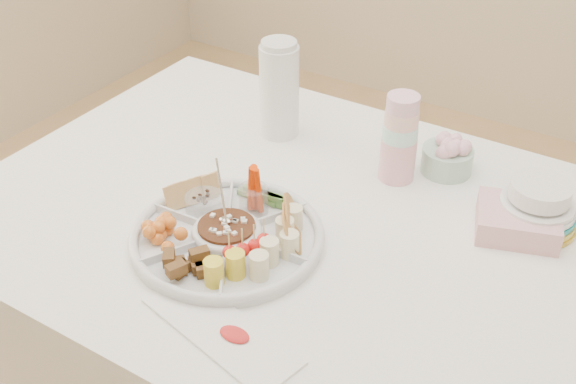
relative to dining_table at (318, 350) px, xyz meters
The scene contains 15 objects.
dining_table is the anchor object (origin of this frame).
party_tray 0.45m from the dining_table, 129.07° to the right, with size 0.38×0.38×0.04m, color silver.
bean_dip 0.46m from the dining_table, 129.07° to the right, with size 0.11×0.11×0.04m, color #3C2115.
tortillas 0.43m from the dining_table, 101.53° to the right, with size 0.10×0.10×0.06m, color olive, non-canonical shape.
carrot_cucumber 0.46m from the dining_table, 168.24° to the right, with size 0.12×0.12×0.11m, color #E63600, non-canonical shape.
pita_raisins 0.50m from the dining_table, 158.22° to the right, with size 0.11×0.11×0.06m, color #DCBD76, non-canonical shape.
cherries 0.53m from the dining_table, 136.34° to the right, with size 0.12×0.12×0.05m, color orange, non-canonical shape.
granola_chunks 0.52m from the dining_table, 113.13° to the right, with size 0.10×0.10×0.04m, color brown, non-canonical shape.
banana_tomato 0.49m from the dining_table, 93.38° to the right, with size 0.12×0.12×0.10m, color #D6C374, non-canonical shape.
cup_stack 0.55m from the dining_table, 77.03° to the left, with size 0.08×0.08×0.22m, color beige.
thermos 0.63m from the dining_table, 135.90° to the left, with size 0.10×0.10×0.25m, color white.
flower_bowl 0.55m from the dining_table, 66.47° to the left, with size 0.12×0.12×0.09m, color #A9D0BC.
napkin_stack 0.57m from the dining_table, 28.14° to the left, with size 0.16×0.14×0.05m, color #E2A4AB.
plate_stack 0.61m from the dining_table, 31.43° to the left, with size 0.17×0.17×0.11m, color yellow.
placemat 0.53m from the dining_table, 89.26° to the right, with size 0.32×0.11×0.01m, color white.
Camera 1 is at (0.57, -1.05, 1.66)m, focal length 45.00 mm.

